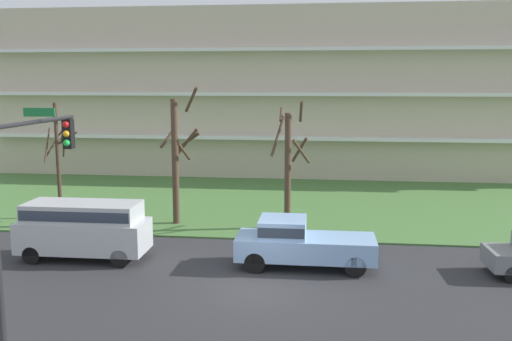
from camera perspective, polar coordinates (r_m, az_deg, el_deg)
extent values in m
plane|color=#2D2D30|center=(20.05, 0.12, -12.01)|extent=(160.00, 160.00, 0.00)
cube|color=#477238|center=(33.43, 2.92, -3.30)|extent=(80.00, 16.00, 0.08)
cube|color=beige|center=(47.31, 4.21, 8.00)|extent=(47.34, 13.35, 12.64)
cube|color=white|center=(40.39, 3.69, 3.32)|extent=(45.45, 0.90, 0.24)
cube|color=white|center=(40.19, 3.74, 7.81)|extent=(45.45, 0.90, 0.24)
cube|color=white|center=(40.24, 3.79, 12.31)|extent=(45.45, 0.90, 0.24)
cylinder|color=#423023|center=(30.86, -19.61, 0.85)|extent=(0.20, 0.20, 6.14)
cylinder|color=#423023|center=(30.80, -19.14, 4.05)|extent=(0.65, 0.64, 1.40)
cylinder|color=#423023|center=(31.03, -19.10, 4.02)|extent=(1.05, 0.45, 0.99)
cylinder|color=#423023|center=(30.81, -19.06, 2.41)|extent=(0.52, 0.68, 1.25)
cylinder|color=#423023|center=(30.91, -20.60, 2.47)|extent=(0.25, 1.10, 1.72)
cylinder|color=#423023|center=(31.21, -18.76, 3.14)|extent=(1.41, 0.62, 0.80)
cylinder|color=#423023|center=(31.11, -20.25, 2.14)|extent=(0.43, 0.95, 1.03)
cylinder|color=#4C3828|center=(28.19, -8.27, 0.79)|extent=(0.35, 0.35, 6.38)
cylinder|color=#4C3828|center=(28.17, -6.64, 7.24)|extent=(1.10, 1.70, 1.36)
cylinder|color=#4C3828|center=(28.55, -7.04, 2.99)|extent=(1.45, 1.16, 1.50)
cylinder|color=#4C3828|center=(28.65, -7.02, 2.98)|extent=(1.61, 1.13, 1.11)
cylinder|color=#4C3828|center=(27.84, -7.39, 1.96)|extent=(0.48, 1.14, 1.01)
cylinder|color=#4C3828|center=(28.40, -8.99, 3.36)|extent=(0.72, 1.00, 1.05)
cylinder|color=#4C3828|center=(27.10, 3.27, -0.15)|extent=(0.32, 0.32, 5.73)
cylinder|color=#4C3828|center=(27.27, 4.49, 2.15)|extent=(0.87, 1.26, 1.37)
cylinder|color=#4C3828|center=(26.80, 4.64, 6.05)|extent=(0.25, 1.32, 1.10)
cylinder|color=#4C3828|center=(27.16, 2.23, 3.54)|extent=(0.67, 1.21, 1.88)
cylinder|color=#4C3828|center=(26.57, 4.67, 1.94)|extent=(0.87, 1.47, 1.32)
cylinder|color=#4C3828|center=(26.82, 2.60, 5.75)|extent=(0.14, 0.77, 0.69)
cube|color=#8CB2E0|center=(22.03, 5.09, -7.81)|extent=(5.40, 2.00, 0.85)
cube|color=#8CB2E0|center=(21.86, 2.75, -5.80)|extent=(1.80, 1.84, 0.70)
cube|color=#2D3847|center=(21.86, 2.75, -5.80)|extent=(1.77, 1.88, 0.38)
cylinder|color=black|center=(21.45, -0.12, -9.43)|extent=(0.80, 0.22, 0.80)
cylinder|color=black|center=(23.13, 0.42, -8.04)|extent=(0.80, 0.22, 0.80)
cylinder|color=black|center=(21.34, 10.15, -9.68)|extent=(0.80, 0.22, 0.80)
cylinder|color=black|center=(23.03, 9.90, -8.25)|extent=(0.80, 0.22, 0.80)
cube|color=#B7BABF|center=(23.99, -17.22, -6.37)|extent=(5.21, 2.04, 1.25)
cube|color=#B7BABF|center=(23.75, -17.33, -4.05)|extent=(4.61, 1.87, 0.75)
cube|color=#2D3847|center=(23.75, -17.33, -4.05)|extent=(4.52, 1.91, 0.41)
cylinder|color=black|center=(24.18, -21.99, -8.06)|extent=(0.72, 0.23, 0.72)
cylinder|color=black|center=(25.69, -20.10, -6.95)|extent=(0.72, 0.23, 0.72)
cylinder|color=black|center=(22.71, -13.78, -8.75)|extent=(0.72, 0.23, 0.72)
cylinder|color=black|center=(24.31, -12.33, -7.50)|extent=(0.72, 0.23, 0.72)
cylinder|color=black|center=(23.89, 23.50, -8.46)|extent=(0.65, 0.24, 0.64)
cylinder|color=black|center=(16.16, -21.64, 4.64)|extent=(0.12, 4.41, 0.12)
cube|color=black|center=(17.89, -18.66, 3.57)|extent=(0.28, 0.28, 0.90)
sphere|color=red|center=(17.73, -18.92, 4.49)|extent=(0.20, 0.20, 0.20)
sphere|color=#F2A519|center=(17.75, -18.87, 3.59)|extent=(0.20, 0.20, 0.20)
sphere|color=green|center=(17.78, -18.82, 2.69)|extent=(0.20, 0.20, 0.20)
cube|color=#197238|center=(16.34, -21.32, 5.59)|extent=(0.90, 0.04, 0.24)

